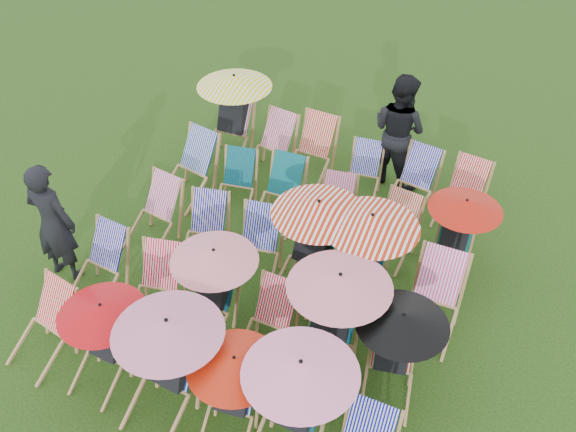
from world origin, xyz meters
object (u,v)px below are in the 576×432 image
at_px(deckchair_0, 41,327).
at_px(deckchair_29, 462,195).
at_px(person_left, 53,223).
at_px(person_rear, 399,130).

xyz_separation_m(deckchair_0, deckchair_29, (4.00, 4.52, -0.01)).
height_order(deckchair_29, person_left, person_left).
relative_size(deckchair_29, person_left, 0.50).
distance_m(deckchair_0, person_left, 1.45).
bearing_deg(person_left, person_rear, -133.49).
distance_m(deckchair_29, person_rear, 1.41).
bearing_deg(person_rear, deckchair_0, 84.26).
height_order(person_left, person_rear, person_rear).
distance_m(deckchair_0, deckchair_29, 6.04).
xyz_separation_m(deckchair_0, person_left, (-0.69, 1.20, 0.44)).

